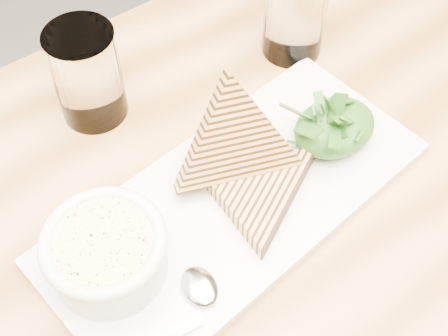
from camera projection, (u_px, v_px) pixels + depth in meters
table_top at (258, 261)px, 0.67m from camera, size 1.26×0.85×0.04m
table_leg_br at (350, 81)px, 1.35m from camera, size 0.06×0.06×0.72m
platter at (235, 202)px, 0.68m from camera, size 0.45×0.24×0.01m
soup_bowl at (108, 256)px, 0.61m from camera, size 0.12×0.12×0.05m
soup at (103, 242)px, 0.59m from camera, size 0.10×0.10×0.01m
bowl_rim at (103, 241)px, 0.59m from camera, size 0.12×0.12×0.01m
sandwich_flat at (255, 188)px, 0.67m from camera, size 0.22×0.22×0.02m
sandwich_lean at (236, 142)px, 0.66m from camera, size 0.21×0.20×0.19m
salad_base at (334, 127)px, 0.71m from camera, size 0.10×0.08×0.04m
arugula_pile at (335, 123)px, 0.71m from camera, size 0.11×0.10×0.05m
spoon_bowl at (200, 286)px, 0.61m from camera, size 0.04×0.05×0.01m
glass_near at (87, 75)px, 0.72m from camera, size 0.08×0.08×0.12m
glass_far at (295, 13)px, 0.79m from camera, size 0.08×0.08×0.12m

